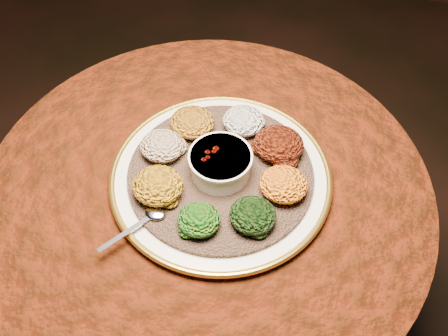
# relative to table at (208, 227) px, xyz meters

# --- Properties ---
(table) EXTENTS (0.96, 0.96, 0.73)m
(table) POSITION_rel_table_xyz_m (0.00, 0.00, 0.00)
(table) COLOR black
(table) RESTS_ON ground
(platter) EXTENTS (0.57, 0.57, 0.02)m
(platter) POSITION_rel_table_xyz_m (0.03, 0.02, 0.19)
(platter) COLOR beige
(platter) RESTS_ON table
(injera) EXTENTS (0.48, 0.48, 0.01)m
(injera) POSITION_rel_table_xyz_m (0.03, 0.02, 0.20)
(injera) COLOR brown
(injera) RESTS_ON platter
(stew_bowl) EXTENTS (0.13, 0.13, 0.05)m
(stew_bowl) POSITION_rel_table_xyz_m (0.03, 0.02, 0.24)
(stew_bowl) COLOR white
(stew_bowl) RESTS_ON injera
(spoon) EXTENTS (0.10, 0.12, 0.01)m
(spoon) POSITION_rel_table_xyz_m (-0.07, -0.13, 0.21)
(spoon) COLOR silver
(spoon) RESTS_ON injera
(portion_ayib) EXTENTS (0.09, 0.09, 0.04)m
(portion_ayib) POSITION_rel_table_xyz_m (0.04, 0.15, 0.23)
(portion_ayib) COLOR beige
(portion_ayib) RESTS_ON injera
(portion_kitfo) EXTENTS (0.11, 0.10, 0.05)m
(portion_kitfo) POSITION_rel_table_xyz_m (0.13, 0.10, 0.23)
(portion_kitfo) COLOR black
(portion_kitfo) RESTS_ON injera
(portion_tikil) EXTENTS (0.10, 0.09, 0.05)m
(portion_tikil) POSITION_rel_table_xyz_m (0.16, 0.00, 0.23)
(portion_tikil) COLOR #C98410
(portion_tikil) RESTS_ON injera
(portion_gomen) EXTENTS (0.09, 0.09, 0.04)m
(portion_gomen) POSITION_rel_table_xyz_m (0.12, -0.08, 0.23)
(portion_gomen) COLOR black
(portion_gomen) RESTS_ON injera
(portion_mixveg) EXTENTS (0.08, 0.08, 0.04)m
(portion_mixveg) POSITION_rel_table_xyz_m (0.02, -0.12, 0.23)
(portion_mixveg) COLOR maroon
(portion_mixveg) RESTS_ON injera
(portion_kik) EXTENTS (0.10, 0.10, 0.05)m
(portion_kik) POSITION_rel_table_xyz_m (-0.08, -0.07, 0.23)
(portion_kik) COLOR #BA7D10
(portion_kik) RESTS_ON injera
(portion_timatim) EXTENTS (0.09, 0.09, 0.05)m
(portion_timatim) POSITION_rel_table_xyz_m (-0.11, 0.03, 0.23)
(portion_timatim) COLOR maroon
(portion_timatim) RESTS_ON injera
(portion_shiro) EXTENTS (0.10, 0.09, 0.05)m
(portion_shiro) POSITION_rel_table_xyz_m (-0.06, 0.11, 0.23)
(portion_shiro) COLOR #9E5B13
(portion_shiro) RESTS_ON injera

